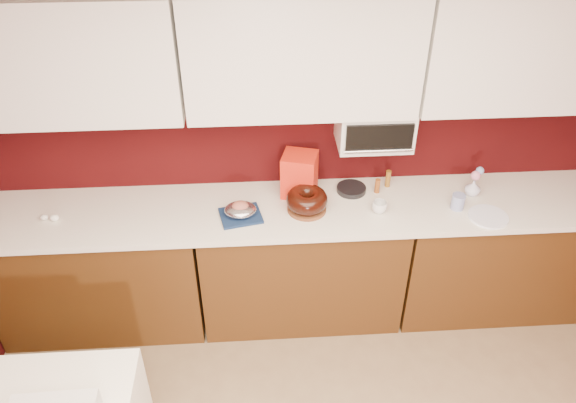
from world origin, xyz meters
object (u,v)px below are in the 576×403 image
(toaster_oven, at_px, (374,126))
(pandoro_box, at_px, (300,175))
(foil_ham_nest, at_px, (240,210))
(bundt_cake, at_px, (307,200))
(coffee_mug, at_px, (380,206))
(flower_vase, at_px, (473,187))
(blue_jar, at_px, (458,202))

(toaster_oven, bearing_deg, pandoro_box, -178.77)
(foil_ham_nest, bearing_deg, toaster_oven, 16.11)
(bundt_cake, bearing_deg, toaster_oven, 25.01)
(coffee_mug, height_order, flower_vase, flower_vase)
(foil_ham_nest, bearing_deg, coffee_mug, -0.28)
(coffee_mug, bearing_deg, foil_ham_nest, 179.72)
(pandoro_box, height_order, flower_vase, pandoro_box)
(flower_vase, bearing_deg, blue_jar, -135.46)
(coffee_mug, xyz_separation_m, flower_vase, (0.64, 0.15, 0.01))
(coffee_mug, distance_m, flower_vase, 0.66)
(pandoro_box, bearing_deg, flower_vase, 11.10)
(blue_jar, bearing_deg, toaster_oven, 155.40)
(bundt_cake, bearing_deg, pandoro_box, 99.43)
(coffee_mug, bearing_deg, pandoro_box, 153.84)
(flower_vase, bearing_deg, bundt_cake, -174.84)
(foil_ham_nest, height_order, blue_jar, blue_jar)
(flower_vase, bearing_deg, coffee_mug, -167.10)
(toaster_oven, height_order, blue_jar, toaster_oven)
(foil_ham_nest, bearing_deg, pandoro_box, 31.28)
(toaster_oven, distance_m, coffee_mug, 0.50)
(blue_jar, bearing_deg, coffee_mug, -179.24)
(toaster_oven, height_order, bundt_cake, toaster_oven)
(toaster_oven, xyz_separation_m, coffee_mug, (0.03, -0.25, -0.43))
(toaster_oven, distance_m, blue_jar, 0.72)
(toaster_oven, relative_size, bundt_cake, 1.74)
(blue_jar, bearing_deg, bundt_cake, 177.49)
(pandoro_box, height_order, coffee_mug, pandoro_box)
(foil_ham_nest, xyz_separation_m, coffee_mug, (0.86, -0.00, -0.01))
(bundt_cake, distance_m, foil_ham_nest, 0.42)
(blue_jar, bearing_deg, foil_ham_nest, -179.90)
(bundt_cake, bearing_deg, foil_ham_nest, -173.93)
(bundt_cake, relative_size, blue_jar, 2.60)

